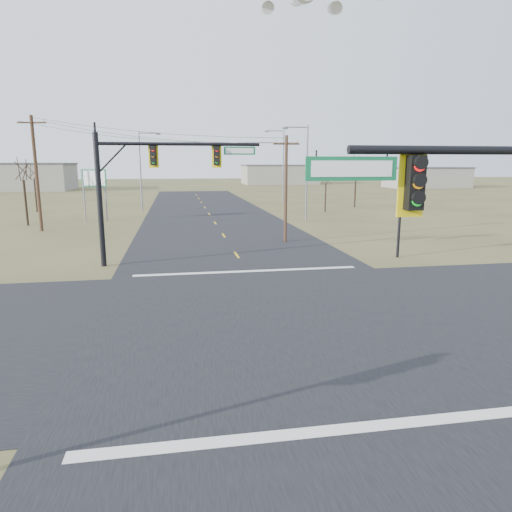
{
  "coord_description": "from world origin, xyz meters",
  "views": [
    {
      "loc": [
        -3.65,
        -16.02,
        5.72
      ],
      "look_at": [
        -0.68,
        1.0,
        2.19
      ],
      "focal_mm": 32.0,
      "sensor_mm": 36.0,
      "label": 1
    }
  ],
  "objects_px": {
    "bare_tree_c": "(326,177)",
    "utility_pole_far": "(36,172)",
    "mast_arm_far": "(152,171)",
    "pedestal_signal_ne": "(402,208)",
    "highway_sign": "(94,184)",
    "streetlight_b": "(282,162)",
    "bare_tree_a": "(22,169)",
    "bare_tree_b": "(33,171)",
    "streetlight_a": "(305,168)",
    "streetlight_c": "(142,167)",
    "utility_pole_near": "(286,187)",
    "bare_tree_d": "(356,163)"
  },
  "relations": [
    {
      "from": "highway_sign",
      "to": "bare_tree_d",
      "type": "relative_size",
      "value": 0.72
    },
    {
      "from": "utility_pole_far",
      "to": "utility_pole_near",
      "type": "bearing_deg",
      "value": -24.98
    },
    {
      "from": "mast_arm_far",
      "to": "bare_tree_d",
      "type": "bearing_deg",
      "value": 64.27
    },
    {
      "from": "streetlight_a",
      "to": "bare_tree_a",
      "type": "distance_m",
      "value": 26.35
    },
    {
      "from": "utility_pole_near",
      "to": "streetlight_a",
      "type": "height_order",
      "value": "streetlight_a"
    },
    {
      "from": "utility_pole_near",
      "to": "bare_tree_d",
      "type": "height_order",
      "value": "utility_pole_near"
    },
    {
      "from": "utility_pole_far",
      "to": "bare_tree_a",
      "type": "height_order",
      "value": "utility_pole_far"
    },
    {
      "from": "streetlight_b",
      "to": "utility_pole_near",
      "type": "bearing_deg",
      "value": -100.31
    },
    {
      "from": "bare_tree_b",
      "to": "streetlight_b",
      "type": "bearing_deg",
      "value": 15.09
    },
    {
      "from": "highway_sign",
      "to": "bare_tree_d",
      "type": "bearing_deg",
      "value": 40.98
    },
    {
      "from": "utility_pole_far",
      "to": "bare_tree_d",
      "type": "height_order",
      "value": "utility_pole_far"
    },
    {
      "from": "highway_sign",
      "to": "streetlight_c",
      "type": "bearing_deg",
      "value": 91.16
    },
    {
      "from": "pedestal_signal_ne",
      "to": "bare_tree_a",
      "type": "relative_size",
      "value": 0.62
    },
    {
      "from": "streetlight_a",
      "to": "streetlight_c",
      "type": "distance_m",
      "value": 20.99
    },
    {
      "from": "utility_pole_far",
      "to": "streetlight_b",
      "type": "bearing_deg",
      "value": 43.12
    },
    {
      "from": "highway_sign",
      "to": "bare_tree_c",
      "type": "height_order",
      "value": "bare_tree_c"
    },
    {
      "from": "bare_tree_b",
      "to": "bare_tree_c",
      "type": "bearing_deg",
      "value": -9.71
    },
    {
      "from": "pedestal_signal_ne",
      "to": "bare_tree_d",
      "type": "relative_size",
      "value": 0.57
    },
    {
      "from": "bare_tree_a",
      "to": "bare_tree_b",
      "type": "height_order",
      "value": "bare_tree_a"
    },
    {
      "from": "mast_arm_far",
      "to": "pedestal_signal_ne",
      "type": "relative_size",
      "value": 2.21
    },
    {
      "from": "pedestal_signal_ne",
      "to": "highway_sign",
      "type": "distance_m",
      "value": 30.55
    },
    {
      "from": "bare_tree_a",
      "to": "streetlight_c",
      "type": "bearing_deg",
      "value": 50.18
    },
    {
      "from": "mast_arm_far",
      "to": "pedestal_signal_ne",
      "type": "distance_m",
      "value": 14.84
    },
    {
      "from": "bare_tree_b",
      "to": "utility_pole_far",
      "type": "bearing_deg",
      "value": -73.46
    },
    {
      "from": "pedestal_signal_ne",
      "to": "bare_tree_c",
      "type": "height_order",
      "value": "bare_tree_c"
    },
    {
      "from": "pedestal_signal_ne",
      "to": "streetlight_c",
      "type": "relative_size",
      "value": 0.44
    },
    {
      "from": "utility_pole_far",
      "to": "bare_tree_a",
      "type": "xyz_separation_m",
      "value": [
        -2.26,
        3.93,
        0.24
      ]
    },
    {
      "from": "utility_pole_far",
      "to": "pedestal_signal_ne",
      "type": "bearing_deg",
      "value": -32.44
    },
    {
      "from": "utility_pole_far",
      "to": "streetlight_a",
      "type": "height_order",
      "value": "utility_pole_far"
    },
    {
      "from": "pedestal_signal_ne",
      "to": "streetlight_b",
      "type": "relative_size",
      "value": 0.39
    },
    {
      "from": "highway_sign",
      "to": "streetlight_a",
      "type": "xyz_separation_m",
      "value": [
        20.51,
        -3.31,
        1.53
      ]
    },
    {
      "from": "utility_pole_far",
      "to": "bare_tree_b",
      "type": "xyz_separation_m",
      "value": [
        -4.94,
        16.64,
        -0.18
      ]
    },
    {
      "from": "utility_pole_near",
      "to": "bare_tree_d",
      "type": "xyz_separation_m",
      "value": [
        15.33,
        24.72,
        1.72
      ]
    },
    {
      "from": "streetlight_a",
      "to": "bare_tree_d",
      "type": "height_order",
      "value": "streetlight_a"
    },
    {
      "from": "streetlight_b",
      "to": "bare_tree_a",
      "type": "height_order",
      "value": "streetlight_b"
    },
    {
      "from": "streetlight_a",
      "to": "streetlight_b",
      "type": "height_order",
      "value": "streetlight_b"
    },
    {
      "from": "bare_tree_c",
      "to": "bare_tree_d",
      "type": "xyz_separation_m",
      "value": [
        5.68,
        4.88,
        1.64
      ]
    },
    {
      "from": "utility_pole_far",
      "to": "bare_tree_c",
      "type": "xyz_separation_m",
      "value": [
        28.99,
        10.83,
        -0.85
      ]
    },
    {
      "from": "bare_tree_b",
      "to": "bare_tree_a",
      "type": "bearing_deg",
      "value": -78.07
    },
    {
      "from": "streetlight_a",
      "to": "highway_sign",
      "type": "bearing_deg",
      "value": 154.79
    },
    {
      "from": "pedestal_signal_ne",
      "to": "streetlight_a",
      "type": "height_order",
      "value": "streetlight_a"
    },
    {
      "from": "utility_pole_near",
      "to": "bare_tree_c",
      "type": "bearing_deg",
      "value": 64.06
    },
    {
      "from": "streetlight_c",
      "to": "mast_arm_far",
      "type": "bearing_deg",
      "value": -107.75
    },
    {
      "from": "bare_tree_b",
      "to": "bare_tree_d",
      "type": "distance_m",
      "value": 39.63
    },
    {
      "from": "highway_sign",
      "to": "streetlight_b",
      "type": "distance_m",
      "value": 30.35
    },
    {
      "from": "bare_tree_c",
      "to": "utility_pole_far",
      "type": "bearing_deg",
      "value": -159.51
    },
    {
      "from": "pedestal_signal_ne",
      "to": "streetlight_c",
      "type": "xyz_separation_m",
      "value": [
        -17.31,
        31.53,
        2.25
      ]
    },
    {
      "from": "mast_arm_far",
      "to": "streetlight_c",
      "type": "distance_m",
      "value": 30.96
    },
    {
      "from": "streetlight_b",
      "to": "streetlight_c",
      "type": "xyz_separation_m",
      "value": [
        -19.39,
        -9.53,
        -0.62
      ]
    },
    {
      "from": "streetlight_a",
      "to": "mast_arm_far",
      "type": "bearing_deg",
      "value": -143.79
    }
  ]
}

